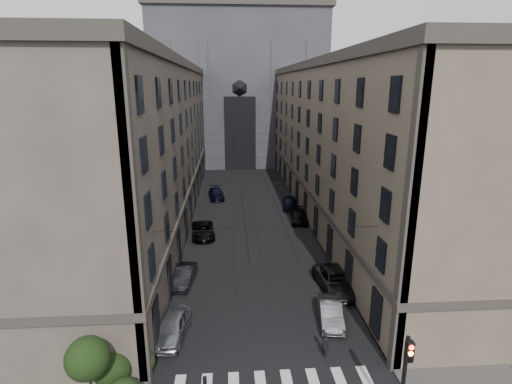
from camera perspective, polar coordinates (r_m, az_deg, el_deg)
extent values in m
cube|color=#383533|center=(52.25, -12.83, -3.20)|extent=(7.00, 80.00, 0.15)
cube|color=#383533|center=(53.17, 10.15, -2.74)|extent=(7.00, 80.00, 0.15)
cube|color=#473F36|center=(50.81, -16.78, 6.38)|extent=(13.00, 60.00, 18.00)
cube|color=#38332D|center=(50.37, -17.62, 17.00)|extent=(13.60, 60.60, 0.90)
cube|color=#38332D|center=(51.70, -16.38, 1.12)|extent=(13.40, 60.30, 0.50)
cube|color=brown|center=(52.03, 13.83, 6.77)|extent=(13.00, 60.00, 18.00)
cube|color=#38332D|center=(51.59, 14.51, 17.15)|extent=(13.60, 60.60, 0.90)
cube|color=#38332D|center=(52.90, 13.51, 1.62)|extent=(13.40, 60.30, 0.50)
cube|color=#2D2D33|center=(88.09, -2.57, 14.32)|extent=(34.00, 22.00, 30.00)
cube|color=#38332D|center=(89.25, -2.70, 24.32)|extent=(35.00, 23.00, 1.20)
cube|color=black|center=(77.57, -2.29, 8.30)|extent=(6.00, 0.30, 14.00)
cube|color=black|center=(20.37, 21.05, -20.48)|extent=(0.34, 0.30, 1.00)
cylinder|color=#FF0C07|center=(20.08, 21.34, -19.98)|extent=(0.22, 0.05, 0.22)
cylinder|color=orange|center=(20.26, 21.25, -20.73)|extent=(0.22, 0.05, 0.22)
cylinder|color=black|center=(20.44, 21.16, -21.46)|extent=(0.22, 0.05, 0.22)
sphere|color=black|center=(24.93, -19.82, -22.85)|extent=(2.00, 2.00, 2.00)
sphere|color=black|center=(25.55, -15.86, -22.27)|extent=(1.40, 1.40, 1.40)
sphere|color=black|center=(23.09, -22.94, -21.04)|extent=(2.20, 2.20, 2.20)
cylinder|color=black|center=(24.72, 1.62, -5.34)|extent=(14.00, 0.03, 0.03)
cylinder|color=black|center=(36.17, -0.22, 1.29)|extent=(14.00, 0.03, 0.03)
cylinder|color=black|center=(48.87, -1.23, 4.91)|extent=(14.00, 0.03, 0.03)
cylinder|color=black|center=(61.70, -1.83, 7.03)|extent=(14.00, 0.03, 0.03)
cylinder|color=black|center=(73.60, -2.19, 8.33)|extent=(14.00, 0.03, 0.03)
cylinder|color=black|center=(49.88, -2.78, 4.63)|extent=(0.03, 60.00, 0.03)
cylinder|color=black|center=(50.00, 0.21, 4.68)|extent=(0.03, 60.00, 0.03)
imported|color=gray|center=(28.13, -11.89, -18.33)|extent=(2.42, 4.77, 1.56)
imported|color=black|center=(34.54, -10.25, -11.69)|extent=(1.99, 4.44, 1.41)
imported|color=black|center=(44.19, -7.59, -5.45)|extent=(2.92, 5.45, 1.45)
imported|color=black|center=(58.60, -5.70, -0.23)|extent=(2.64, 5.25, 1.46)
imported|color=slate|center=(29.62, 10.58, -16.54)|extent=(2.09, 4.51, 1.43)
imported|color=black|center=(33.64, 11.38, -12.34)|extent=(3.10, 5.93, 1.59)
imported|color=black|center=(48.58, 6.20, -3.53)|extent=(2.55, 5.04, 1.40)
imported|color=black|center=(53.94, 4.84, -1.51)|extent=(2.33, 4.74, 1.56)
imported|color=black|center=(26.35, 9.83, -20.63)|extent=(0.61, 0.72, 1.67)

